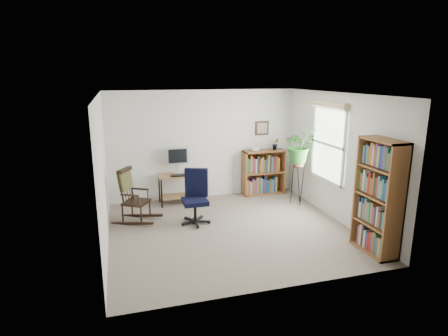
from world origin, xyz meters
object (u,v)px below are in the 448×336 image
object	(u,v)px
low_bookshelf	(264,172)
desk	(180,189)
tall_bookshelf	(378,197)
rocking_chair	(136,195)
office_chair	(195,197)

from	to	relation	value
low_bookshelf	desk	bearing A→B (deg)	-176.55
low_bookshelf	tall_bookshelf	xyz separation A→B (m)	(0.55, -3.25, 0.38)
rocking_chair	tall_bookshelf	distance (m)	4.21
rocking_chair	low_bookshelf	world-z (taller)	rocking_chair
desk	office_chair	world-z (taller)	office_chair
low_bookshelf	rocking_chair	bearing A→B (deg)	-162.50
office_chair	tall_bookshelf	bearing A→B (deg)	-17.04
desk	tall_bookshelf	world-z (taller)	tall_bookshelf
desk	office_chair	size ratio (longest dim) A/B	0.86
desk	tall_bookshelf	distance (m)	4.07
low_bookshelf	tall_bookshelf	distance (m)	3.32
low_bookshelf	tall_bookshelf	size ratio (longest dim) A/B	0.58
rocking_chair	low_bookshelf	xyz separation A→B (m)	(2.94, 0.93, -0.01)
desk	office_chair	xyz separation A→B (m)	(0.09, -1.23, 0.19)
rocking_chair	office_chair	bearing A→B (deg)	-81.02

